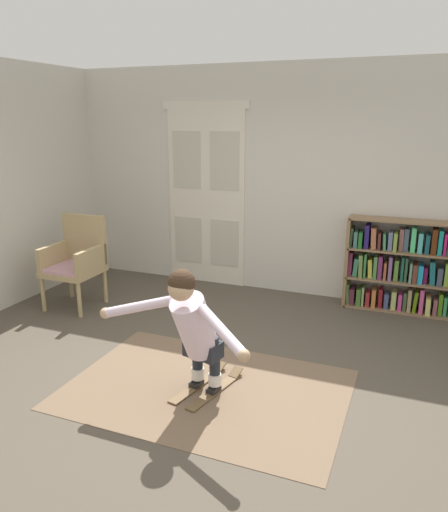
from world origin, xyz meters
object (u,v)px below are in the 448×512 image
(wicker_chair, at_px, (76,259))
(person_skier, at_px, (193,324))
(bookshelf, at_px, (403,268))
(skis_pair, at_px, (208,385))

(wicker_chair, relative_size, person_skier, 0.78)
(bookshelf, xyz_separation_m, skis_pair, (-1.42, -2.50, -0.50))
(wicker_chair, bearing_deg, person_skier, -32.29)
(bookshelf, bearing_deg, person_skier, -118.52)
(wicker_chair, bearing_deg, bookshelf, 19.05)
(wicker_chair, distance_m, person_skier, 2.65)
(bookshelf, height_order, skis_pair, bookshelf)
(bookshelf, bearing_deg, wicker_chair, -160.95)
(bookshelf, relative_size, wicker_chair, 1.22)
(bookshelf, xyz_separation_m, wicker_chair, (-3.70, -1.28, 0.06))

